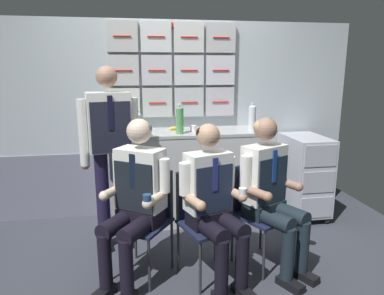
# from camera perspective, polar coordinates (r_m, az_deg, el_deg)

# --- Properties ---
(ground) EXTENTS (4.80, 4.80, 0.04)m
(ground) POSITION_cam_1_polar(r_m,az_deg,el_deg) (3.06, -0.75, -20.19)
(ground) COLOR #373A43
(galley_bulkhead) EXTENTS (4.20, 0.14, 2.15)m
(galley_bulkhead) POSITION_cam_1_polar(r_m,az_deg,el_deg) (3.97, -3.75, 4.80)
(galley_bulkhead) COLOR #B1BAC3
(galley_bulkhead) RESTS_ON ground
(galley_counter) EXTENTS (1.66, 0.53, 0.99)m
(galley_counter) POSITION_cam_1_polar(r_m,az_deg,el_deg) (3.85, -0.61, -4.62)
(galley_counter) COLOR silver
(galley_counter) RESTS_ON ground
(service_trolley) EXTENTS (0.40, 0.65, 0.91)m
(service_trolley) POSITION_cam_1_polar(r_m,az_deg,el_deg) (4.14, 17.75, -4.07)
(service_trolley) COLOR black
(service_trolley) RESTS_ON ground
(folding_chair_left) EXTENTS (0.56, 0.56, 0.85)m
(folding_chair_left) POSITION_cam_1_polar(r_m,az_deg,el_deg) (2.91, -7.32, -9.96)
(folding_chair_left) COLOR #2D2D33
(folding_chair_left) RESTS_ON ground
(crew_member_left) EXTENTS (0.62, 0.68, 1.27)m
(crew_member_left) POSITION_cam_1_polar(r_m,az_deg,el_deg) (2.72, -9.21, -7.55)
(crew_member_left) COLOR black
(crew_member_left) RESTS_ON ground
(folding_chair_right) EXTENTS (0.51, 0.51, 0.85)m
(folding_chair_right) POSITION_cam_1_polar(r_m,az_deg,el_deg) (2.87, 1.73, -10.25)
(folding_chair_right) COLOR #2D2D33
(folding_chair_right) RESTS_ON ground
(crew_member_right) EXTENTS (0.52, 0.66, 1.24)m
(crew_member_right) POSITION_cam_1_polar(r_m,az_deg,el_deg) (2.68, 3.53, -8.30)
(crew_member_right) COLOR black
(crew_member_right) RESTS_ON ground
(folding_chair_by_counter) EXTENTS (0.54, 0.54, 0.85)m
(folding_chair_by_counter) POSITION_cam_1_polar(r_m,az_deg,el_deg) (3.08, 10.24, -8.81)
(folding_chair_by_counter) COLOR #2D2D33
(folding_chair_by_counter) RESTS_ON ground
(crew_member_by_counter) EXTENTS (0.58, 0.68, 1.26)m
(crew_member_by_counter) POSITION_cam_1_polar(r_m,az_deg,el_deg) (2.92, 12.69, -6.49)
(crew_member_by_counter) COLOR black
(crew_member_by_counter) RESTS_ON ground
(crew_member_standing) EXTENTS (0.52, 0.32, 1.67)m
(crew_member_standing) POSITION_cam_1_polar(r_m,az_deg,el_deg) (3.22, -13.16, 0.70)
(crew_member_standing) COLOR black
(crew_member_standing) RESTS_ON ground
(water_bottle_short) EXTENTS (0.08, 0.08, 0.30)m
(water_bottle_short) POSITION_cam_1_polar(r_m,az_deg,el_deg) (3.78, 9.75, 4.80)
(water_bottle_short) COLOR silver
(water_bottle_short) RESTS_ON galley_counter
(water_bottle_tall) EXTENTS (0.06, 0.06, 0.26)m
(water_bottle_tall) POSITION_cam_1_polar(r_m,az_deg,el_deg) (3.84, -9.46, 4.65)
(water_bottle_tall) COLOR #489D55
(water_bottle_tall) RESTS_ON galley_counter
(water_bottle_blue_cap) EXTENTS (0.08, 0.08, 0.30)m
(water_bottle_blue_cap) POSITION_cam_1_polar(r_m,az_deg,el_deg) (3.56, -2.01, 4.53)
(water_bottle_blue_cap) COLOR #529B5B
(water_bottle_blue_cap) RESTS_ON galley_counter
(sparkling_bottle_green) EXTENTS (0.07, 0.07, 0.25)m
(sparkling_bottle_green) POSITION_cam_1_polar(r_m,az_deg,el_deg) (3.52, -8.81, 3.84)
(sparkling_bottle_green) COLOR silver
(sparkling_bottle_green) RESTS_ON galley_counter
(espresso_cup_small) EXTENTS (0.06, 0.06, 0.06)m
(espresso_cup_small) POSITION_cam_1_polar(r_m,az_deg,el_deg) (3.65, -7.87, 2.84)
(espresso_cup_small) COLOR tan
(espresso_cup_small) RESTS_ON galley_counter
(coffee_cup_white) EXTENTS (0.07, 0.07, 0.07)m
(coffee_cup_white) POSITION_cam_1_polar(r_m,az_deg,el_deg) (3.70, 0.23, 3.14)
(coffee_cup_white) COLOR white
(coffee_cup_white) RESTS_ON galley_counter
(snack_banana) EXTENTS (0.17, 0.10, 0.04)m
(snack_banana) POSITION_cam_1_polar(r_m,az_deg,el_deg) (3.81, -2.60, 3.18)
(snack_banana) COLOR yellow
(snack_banana) RESTS_ON galley_counter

